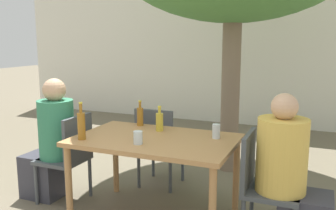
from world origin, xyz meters
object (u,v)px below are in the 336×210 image
at_px(patio_chair_2, 158,143).
at_px(amber_bottle_2, 140,116).
at_px(patio_chair_0, 69,153).
at_px(person_seated_0, 51,145).
at_px(amber_bottle_0, 81,125).
at_px(patio_chair_1, 261,181).
at_px(oil_cruet_1, 160,121).
at_px(dining_table_front, 155,147).
at_px(drinking_glass_1, 216,131).
at_px(drinking_glass_0, 138,138).
at_px(person_seated_1, 291,179).

bearing_deg(patio_chair_2, amber_bottle_2, 80.40).
distance_m(patio_chair_0, person_seated_0, 0.24).
bearing_deg(amber_bottle_0, patio_chair_1, 10.86).
xyz_separation_m(patio_chair_1, person_seated_0, (-2.13, -0.00, 0.06)).
bearing_deg(amber_bottle_0, patio_chair_0, 141.87).
height_order(amber_bottle_0, oil_cruet_1, amber_bottle_0).
distance_m(dining_table_front, person_seated_0, 1.18).
relative_size(patio_chair_2, drinking_glass_1, 6.98).
distance_m(patio_chair_0, oil_cruet_1, 0.98).
relative_size(patio_chair_0, drinking_glass_1, 6.98).
bearing_deg(dining_table_front, patio_chair_1, 0.00).
relative_size(amber_bottle_2, drinking_glass_0, 2.33).
bearing_deg(patio_chair_2, patio_chair_1, 150.64).
distance_m(patio_chair_1, oil_cruet_1, 1.11).
distance_m(amber_bottle_0, drinking_glass_0, 0.53).
bearing_deg(oil_cruet_1, person_seated_0, -167.24).
xyz_separation_m(patio_chair_0, amber_bottle_0, (0.37, -0.29, 0.39)).
xyz_separation_m(patio_chair_1, drinking_glass_1, (-0.44, 0.20, 0.33)).
bearing_deg(drinking_glass_1, amber_bottle_0, -155.51).
bearing_deg(patio_chair_2, patio_chair_0, 46.38).
xyz_separation_m(person_seated_0, person_seated_1, (2.35, 0.00, -0.01)).
distance_m(dining_table_front, patio_chair_2, 0.77).
bearing_deg(person_seated_1, patio_chair_2, 64.57).
bearing_deg(person_seated_0, amber_bottle_2, 114.24).
relative_size(person_seated_0, person_seated_1, 1.02).
bearing_deg(patio_chair_1, amber_bottle_2, 73.72).
distance_m(person_seated_1, amber_bottle_2, 1.59).
bearing_deg(patio_chair_0, patio_chair_1, 90.00).
xyz_separation_m(patio_chair_0, person_seated_0, (-0.23, -0.00, 0.06)).
relative_size(patio_chair_2, amber_bottle_0, 2.71).
relative_size(oil_cruet_1, drinking_glass_1, 1.89).
bearing_deg(patio_chair_0, oil_cruet_1, 105.91).
bearing_deg(patio_chair_0, patio_chair_2, 136.38).
distance_m(patio_chair_0, amber_bottle_2, 0.80).
bearing_deg(amber_bottle_2, dining_table_front, -47.89).
height_order(person_seated_0, amber_bottle_0, person_seated_0).
xyz_separation_m(patio_chair_2, amber_bottle_0, (-0.29, -0.99, 0.39)).
height_order(drinking_glass_0, drinking_glass_1, drinking_glass_1).
bearing_deg(drinking_glass_1, patio_chair_1, -24.46).
bearing_deg(patio_chair_0, drinking_glass_0, 75.56).
bearing_deg(person_seated_0, amber_bottle_0, 64.03).
bearing_deg(person_seated_1, drinking_glass_0, 100.69).
bearing_deg(drinking_glass_0, patio_chair_1, 13.04).
bearing_deg(drinking_glass_0, patio_chair_0, 165.56).
height_order(person_seated_0, person_seated_1, person_seated_0).
relative_size(dining_table_front, person_seated_0, 1.13).
bearing_deg(drinking_glass_1, person_seated_0, -173.20).
relative_size(patio_chair_0, patio_chair_2, 1.00).
relative_size(patio_chair_2, oil_cruet_1, 3.70).
height_order(patio_chair_2, drinking_glass_1, patio_chair_2).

